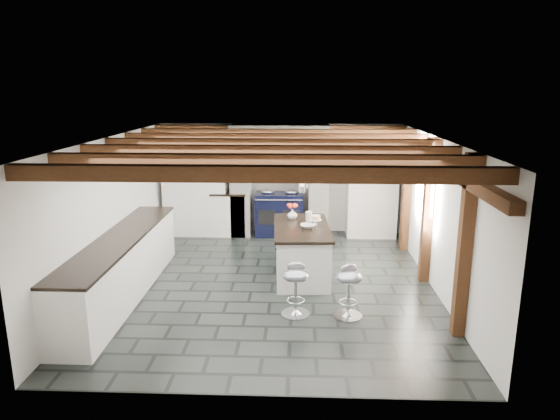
{
  "coord_description": "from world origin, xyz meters",
  "views": [
    {
      "loc": [
        0.42,
        -7.43,
        3.04
      ],
      "look_at": [
        0.1,
        0.4,
        1.1
      ],
      "focal_mm": 32.0,
      "sensor_mm": 36.0,
      "label": 1
    }
  ],
  "objects_px": {
    "kitchen_island": "(301,250)",
    "bar_stool_far": "(296,283)",
    "range_cooker": "(280,213)",
    "bar_stool_near": "(348,285)"
  },
  "relations": [
    {
      "from": "bar_stool_near",
      "to": "bar_stool_far",
      "type": "bearing_deg",
      "value": 152.65
    },
    {
      "from": "range_cooker",
      "to": "kitchen_island",
      "type": "distance_m",
      "value": 2.36
    },
    {
      "from": "range_cooker",
      "to": "bar_stool_near",
      "type": "bearing_deg",
      "value": -74.27
    },
    {
      "from": "kitchen_island",
      "to": "bar_stool_near",
      "type": "xyz_separation_m",
      "value": [
        0.63,
        -1.52,
        0.02
      ]
    },
    {
      "from": "range_cooker",
      "to": "bar_stool_near",
      "type": "relative_size",
      "value": 1.36
    },
    {
      "from": "kitchen_island",
      "to": "bar_stool_far",
      "type": "xyz_separation_m",
      "value": [
        -0.08,
        -1.48,
        0.02
      ]
    },
    {
      "from": "kitchen_island",
      "to": "bar_stool_far",
      "type": "height_order",
      "value": "kitchen_island"
    },
    {
      "from": "range_cooker",
      "to": "kitchen_island",
      "type": "relative_size",
      "value": 0.57
    },
    {
      "from": "bar_stool_near",
      "to": "bar_stool_far",
      "type": "height_order",
      "value": "same"
    },
    {
      "from": "kitchen_island",
      "to": "bar_stool_far",
      "type": "relative_size",
      "value": 2.38
    }
  ]
}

